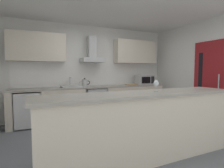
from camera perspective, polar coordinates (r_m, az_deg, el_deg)
The scene contains 17 objects.
ground at distance 3.68m, azimuth 3.37°, elevation -17.16°, with size 5.83×5.00×0.02m, color slate.
ceiling at distance 3.65m, azimuth 3.56°, elevation 24.74°, with size 5.83×5.00×0.02m, color white.
wall_back at distance 5.33m, azimuth -7.06°, elevation 3.90°, with size 5.83×0.12×2.60m, color white.
wall_right at distance 5.08m, azimuth 28.95°, elevation 3.37°, with size 0.12×5.00×2.60m, color white.
backsplash_tile at distance 5.26m, azimuth -6.81°, elevation 3.13°, with size 4.10×0.02×0.66m, color white.
counter_back at distance 5.04m, azimuth -5.66°, elevation -5.82°, with size 4.25×0.60×0.90m.
counter_island at distance 2.77m, azimuth 9.68°, elevation -13.00°, with size 3.10×0.64×1.01m.
upper_cabinets at distance 5.14m, azimuth -6.33°, elevation 10.70°, with size 4.19×0.32×0.70m.
side_door at distance 5.03m, azimuth 28.32°, elevation 0.28°, with size 0.08×0.85×2.05m.
oven at distance 5.01m, azimuth -5.67°, elevation -5.76°, with size 0.60×0.62×0.80m.
refrigerator at distance 4.76m, azimuth -25.21°, elevation -7.14°, with size 0.58×0.60×0.85m.
microwave at distance 5.66m, azimuth 10.17°, elevation 1.36°, with size 0.50×0.38×0.30m.
sink at distance 4.80m, azimuth -12.81°, elevation -0.66°, with size 0.50×0.40×0.26m.
kettle at distance 4.84m, azimuth -8.64°, elevation 0.35°, with size 0.29×0.15×0.24m.
range_hood at distance 5.08m, azimuth -6.27°, elevation 9.39°, with size 0.62×0.45×0.72m.
wine_glass at distance 2.74m, azimuth 13.78°, elevation 0.06°, with size 0.08×0.08×0.18m.
chopping_board at distance 5.43m, azimuth 6.20°, elevation -0.20°, with size 0.34×0.22×0.02m, color tan.
Camera 1 is at (-1.61, -3.02, 1.34)m, focal length 28.90 mm.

